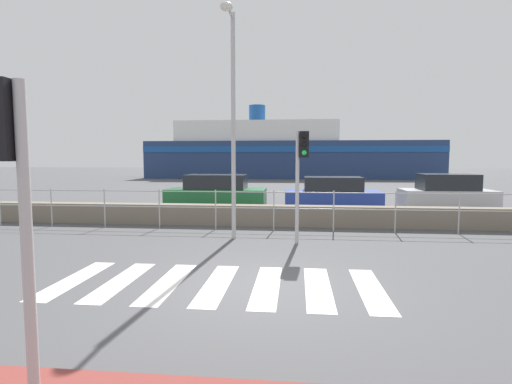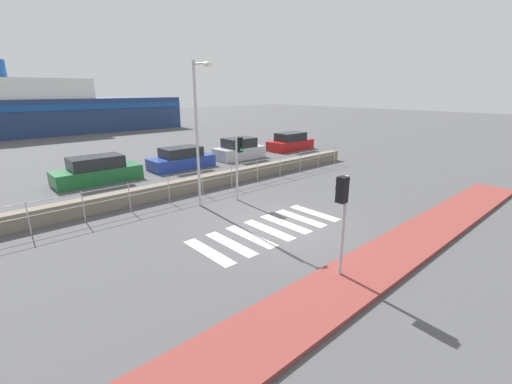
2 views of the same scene
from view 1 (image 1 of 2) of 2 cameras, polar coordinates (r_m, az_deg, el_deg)
name	(u,v)px [view 1 (image 1 of 2)]	position (r m, az deg, el deg)	size (l,w,h in m)	color
ground_plane	(256,286)	(7.29, -0.03, -13.24)	(160.00, 160.00, 0.00)	#4C4C4F
crosswalk	(217,284)	(7.39, -5.60, -12.97)	(5.85, 2.40, 0.01)	silver
seawall	(275,215)	(13.35, 2.77, -3.37)	(24.54, 0.55, 0.68)	slate
harbor_fence	(274,204)	(12.42, 2.56, -1.75)	(22.13, 0.04, 1.26)	#B2B2B5
traffic_light_near	(13,173)	(3.97, -31.40, 2.37)	(0.34, 0.32, 2.92)	#B2B2B5
traffic_light_far	(301,162)	(10.47, 6.51, 4.32)	(0.34, 0.32, 2.95)	#B2B2B5
streetlamp	(232,100)	(10.98, -3.47, 13.04)	(0.32, 1.25, 6.16)	#B2B2B5
ferry_boat	(284,154)	(44.63, 4.02, 5.43)	(31.41, 6.47, 8.01)	navy
parked_car_green	(216,193)	(18.77, -5.68, -0.09)	(4.59, 1.82, 1.47)	#1E6633
parked_car_blue	(333,194)	(18.46, 10.90, -0.35)	(4.27, 1.78, 1.40)	#233D9E
parked_car_silver	(447,194)	(19.53, 25.59, -0.27)	(3.87, 1.79, 1.55)	#BCBCC1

